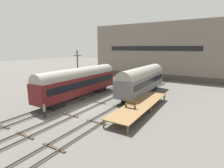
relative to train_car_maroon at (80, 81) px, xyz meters
The scene contains 11 objects.
ground_plane 6.12m from the train_car_maroon, 41.57° to the right, with size 200.00×200.00×0.00m, color #56544F.
track_left 4.52m from the train_car_maroon, 90.00° to the right, with size 2.60×60.00×0.26m.
track_middle 6.05m from the train_car_maroon, 41.57° to the right, with size 2.60×60.00×0.26m.
track_right 9.24m from the train_car_maroon, 23.91° to the right, with size 2.60×60.00×0.26m.
train_car_maroon is the anchor object (origin of this frame).
train_car_grey 10.75m from the train_car_maroon, 41.41° to the left, with size 3.04×15.11×5.03m.
station_platform 11.12m from the train_car_maroon, ahead, with size 3.10×13.68×1.01m.
bench 10.93m from the train_car_maroon, 14.61° to the right, with size 1.40×0.40×0.91m.
person_worker 9.02m from the train_car_maroon, 77.49° to the right, with size 0.32×0.32×1.68m.
utility_pole 3.71m from the train_car_maroon, 136.45° to the left, with size 1.80×0.24×7.82m.
warehouse_building 31.09m from the train_car_maroon, 83.11° to the left, with size 34.91×12.61×14.71m.
Camera 1 is at (15.01, -17.79, 8.23)m, focal length 28.00 mm.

